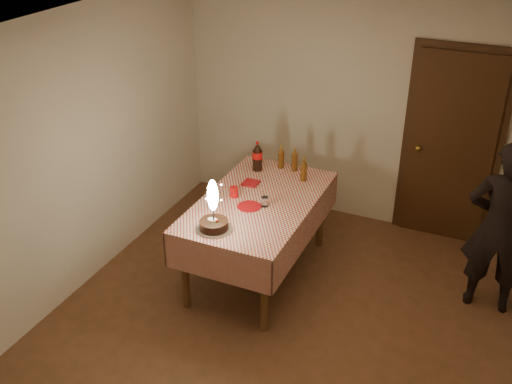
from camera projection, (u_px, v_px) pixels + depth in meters
ground at (278, 332)px, 5.24m from camera, size 4.00×4.50×0.01m
room_shell at (289, 159)px, 4.50m from camera, size 4.04×4.54×2.62m
dining_table at (258, 210)px, 5.67m from camera, size 1.02×1.72×0.84m
birthday_cake at (214, 216)px, 5.10m from camera, size 0.31×0.31×0.48m
red_plate at (249, 206)px, 5.50m from camera, size 0.22×0.22×0.01m
red_cup at (234, 192)px, 5.65m from camera, size 0.08×0.08×0.10m
clear_cup at (265, 202)px, 5.50m from camera, size 0.07×0.07×0.09m
napkin_stack at (251, 183)px, 5.89m from camera, size 0.15×0.15×0.02m
cola_bottle at (257, 156)px, 6.10m from camera, size 0.10×0.10×0.32m
amber_bottle_left at (281, 157)px, 6.17m from camera, size 0.06×0.06×0.25m
amber_bottle_right at (304, 170)px, 5.91m from camera, size 0.06×0.06×0.25m
amber_bottle_mid at (295, 160)px, 6.11m from camera, size 0.06×0.06×0.25m
photographer at (500, 228)px, 5.20m from camera, size 0.63×0.47×1.65m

